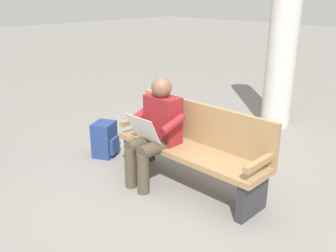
# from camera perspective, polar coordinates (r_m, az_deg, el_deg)

# --- Properties ---
(ground_plane) EXTENTS (40.00, 40.00, 0.00)m
(ground_plane) POSITION_cam_1_polar(r_m,az_deg,el_deg) (4.21, 3.16, -9.06)
(ground_plane) COLOR gray
(bench_near) EXTENTS (1.81, 0.50, 0.90)m
(bench_near) POSITION_cam_1_polar(r_m,az_deg,el_deg) (4.06, 3.94, -3.03)
(bench_near) COLOR #9E7A51
(bench_near) RESTS_ON ground
(person_seated) EXTENTS (0.57, 0.58, 1.18)m
(person_seated) POSITION_cam_1_polar(r_m,az_deg,el_deg) (4.06, -1.89, -0.42)
(person_seated) COLOR maroon
(person_seated) RESTS_ON ground
(backpack) EXTENTS (0.37, 0.37, 0.45)m
(backpack) POSITION_cam_1_polar(r_m,az_deg,el_deg) (4.91, -9.57, -2.05)
(backpack) COLOR navy
(backpack) RESTS_ON ground
(support_pillar) EXTENTS (0.44, 0.44, 3.12)m
(support_pillar) POSITION_cam_1_polar(r_m,az_deg,el_deg) (5.97, 17.30, 14.48)
(support_pillar) COLOR beige
(support_pillar) RESTS_ON ground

